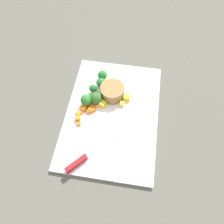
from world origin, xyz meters
name	(u,v)px	position (x,y,z in m)	size (l,w,h in m)	color
ground_plane	(112,115)	(0.00, 0.00, 0.00)	(4.00, 4.00, 0.00)	#555549
cutting_board	(112,114)	(0.00, 0.00, 0.01)	(0.44, 0.31, 0.01)	white
prep_bowl	(112,91)	(0.08, 0.01, 0.03)	(0.08, 0.08, 0.04)	olive
chef_knife	(98,148)	(-0.13, 0.02, 0.02)	(0.29, 0.26, 0.02)	silver
carrot_dice_0	(92,102)	(0.03, 0.07, 0.02)	(0.02, 0.02, 0.02)	orange
carrot_dice_1	(85,106)	(0.01, 0.09, 0.02)	(0.01, 0.01, 0.01)	orange
carrot_dice_2	(79,124)	(-0.06, 0.10, 0.02)	(0.01, 0.01, 0.01)	orange
carrot_dice_3	(87,103)	(0.02, 0.09, 0.02)	(0.02, 0.02, 0.01)	orange
carrot_dice_4	(89,111)	(-0.01, 0.08, 0.02)	(0.01, 0.01, 0.01)	orange
carrot_dice_5	(99,103)	(0.03, 0.05, 0.02)	(0.02, 0.02, 0.01)	orange
carrot_dice_6	(78,113)	(-0.02, 0.11, 0.02)	(0.02, 0.02, 0.01)	orange
carrot_dice_7	(78,118)	(-0.04, 0.11, 0.02)	(0.01, 0.02, 0.02)	orange
carrot_dice_8	(92,109)	(0.00, 0.07, 0.02)	(0.02, 0.02, 0.02)	orange
carrot_dice_9	(84,109)	(0.00, 0.10, 0.02)	(0.02, 0.02, 0.02)	orange
carrot_dice_10	(92,106)	(0.02, 0.07, 0.02)	(0.02, 0.02, 0.01)	orange
pepper_dice_0	(97,98)	(0.05, 0.06, 0.02)	(0.01, 0.01, 0.01)	yellow
pepper_dice_1	(103,104)	(0.03, 0.04, 0.02)	(0.02, 0.02, 0.02)	yellow
pepper_dice_2	(122,104)	(0.04, -0.03, 0.02)	(0.01, 0.01, 0.01)	yellow
pepper_dice_3	(97,105)	(0.02, 0.06, 0.02)	(0.01, 0.01, 0.01)	yellow
pepper_dice_4	(127,98)	(0.07, -0.04, 0.02)	(0.02, 0.02, 0.02)	yellow
broccoli_floret_0	(93,89)	(0.08, 0.08, 0.03)	(0.03, 0.03, 0.04)	#97B762
broccoli_floret_1	(86,100)	(0.02, 0.09, 0.04)	(0.04, 0.04, 0.04)	#8DBF65
broccoli_floret_2	(102,75)	(0.14, 0.06, 0.03)	(0.03, 0.03, 0.04)	#97B668
broccoli_floret_3	(101,83)	(0.11, 0.06, 0.03)	(0.03, 0.03, 0.03)	#84B25F
broccoli_floret_4	(96,98)	(0.03, 0.06, 0.04)	(0.04, 0.04, 0.05)	#97B16C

